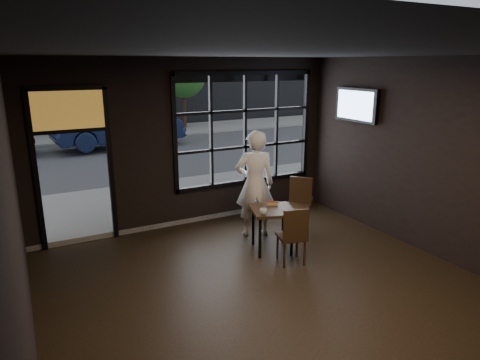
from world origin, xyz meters
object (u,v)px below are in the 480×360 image
cafe_table (272,229)px  man (255,184)px  chair_near (291,234)px  navy_car (119,125)px

cafe_table → man: size_ratio=0.38×
chair_near → navy_car: navy_car is taller
cafe_table → man: (0.07, 0.73, 0.61)m
man → chair_near: bearing=107.0°
cafe_table → navy_car: navy_car is taller
chair_near → navy_car: bearing=-74.6°
cafe_table → chair_near: size_ratio=0.79×
chair_near → navy_car: 10.89m
cafe_table → man: bearing=101.8°
cafe_table → man: 0.95m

